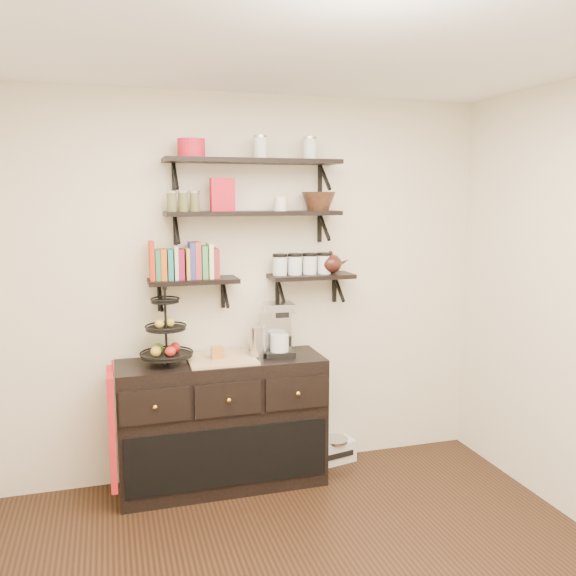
{
  "coord_description": "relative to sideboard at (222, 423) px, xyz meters",
  "views": [
    {
      "loc": [
        -0.96,
        -2.46,
        2.0
      ],
      "look_at": [
        0.11,
        1.15,
        1.43
      ],
      "focal_mm": 38.0,
      "sensor_mm": 36.0,
      "label": 1
    }
  ],
  "objects": [
    {
      "name": "ramekins",
      "position": [
        0.45,
        0.1,
        1.5
      ],
      "size": [
        0.09,
        0.09,
        0.1
      ],
      "primitive_type": "cylinder",
      "color": "white",
      "rests_on": "shelf_mid"
    },
    {
      "name": "apron",
      "position": [
        -0.73,
        -0.1,
        0.08
      ],
      "size": [
        0.04,
        0.32,
        0.75
      ],
      "primitive_type": "cube",
      "color": "#9E1411",
      "rests_on": "sideboard"
    },
    {
      "name": "radio",
      "position": [
        0.88,
        0.13,
        -0.36
      ],
      "size": [
        0.33,
        0.24,
        0.18
      ],
      "rotation": [
        0.0,
        0.0,
        0.22
      ],
      "color": "silver",
      "rests_on": "floor"
    },
    {
      "name": "shelf_low_left",
      "position": [
        -0.16,
        0.12,
        0.98
      ],
      "size": [
        0.6,
        0.25,
        0.23
      ],
      "color": "black",
      "rests_on": "back_wall"
    },
    {
      "name": "sideboard",
      "position": [
        0.0,
        0.0,
        0.0
      ],
      "size": [
        1.4,
        0.5,
        0.92
      ],
      "color": "black",
      "rests_on": "floor"
    },
    {
      "name": "fruit_stand",
      "position": [
        -0.36,
        0.0,
        0.62
      ],
      "size": [
        0.34,
        0.34,
        0.5
      ],
      "rotation": [
        0.0,
        0.0,
        -0.03
      ],
      "color": "black",
      "rests_on": "sideboard"
    },
    {
      "name": "back_wall",
      "position": [
        0.26,
        0.24,
        0.9
      ],
      "size": [
        3.5,
        0.02,
        2.7
      ],
      "primitive_type": "cube",
      "color": "beige",
      "rests_on": "ground"
    },
    {
      "name": "thermal_carafe",
      "position": [
        0.25,
        -0.02,
        0.56
      ],
      "size": [
        0.11,
        0.11,
        0.22
      ],
      "primitive_type": "cylinder",
      "color": "silver",
      "rests_on": "sideboard"
    },
    {
      "name": "cookbooks",
      "position": [
        -0.21,
        0.12,
        1.11
      ],
      "size": [
        0.43,
        0.15,
        0.26
      ],
      "color": "red",
      "rests_on": "shelf_low_left"
    },
    {
      "name": "shelf_mid",
      "position": [
        0.26,
        0.1,
        1.43
      ],
      "size": [
        1.2,
        0.27,
        0.23
      ],
      "color": "black",
      "rests_on": "back_wall"
    },
    {
      "name": "glass_canisters",
      "position": [
        0.61,
        0.12,
        1.06
      ],
      "size": [
        0.43,
        0.1,
        0.13
      ],
      "color": "silver",
      "rests_on": "shelf_low_right"
    },
    {
      "name": "walnut_bowl",
      "position": [
        0.73,
        0.1,
        1.51
      ],
      "size": [
        0.24,
        0.24,
        0.13
      ],
      "primitive_type": null,
      "color": "black",
      "rests_on": "shelf_mid"
    },
    {
      "name": "teapot",
      "position": [
        0.83,
        0.12,
        1.08
      ],
      "size": [
        0.24,
        0.2,
        0.16
      ],
      "primitive_type": null,
      "rotation": [
        0.0,
        0.0,
        -0.17
      ],
      "color": "#35140F",
      "rests_on": "shelf_low_right"
    },
    {
      "name": "shelf_low_right",
      "position": [
        0.68,
        0.12,
        0.98
      ],
      "size": [
        0.6,
        0.25,
        0.23
      ],
      "color": "black",
      "rests_on": "back_wall"
    },
    {
      "name": "red_pot",
      "position": [
        -0.16,
        0.1,
        1.86
      ],
      "size": [
        0.18,
        0.18,
        0.12
      ],
      "primitive_type": "cylinder",
      "color": "red",
      "rests_on": "shelf_top"
    },
    {
      "name": "shelf_top",
      "position": [
        0.26,
        0.1,
        1.78
      ],
      "size": [
        1.2,
        0.27,
        0.23
      ],
      "color": "black",
      "rests_on": "back_wall"
    },
    {
      "name": "coffee_maker",
      "position": [
        0.41,
        0.03,
        0.63
      ],
      "size": [
        0.21,
        0.21,
        0.37
      ],
      "rotation": [
        0.0,
        0.0,
        -0.06
      ],
      "color": "black",
      "rests_on": "sideboard"
    },
    {
      "name": "ceiling",
      "position": [
        0.26,
        -1.51,
        2.25
      ],
      "size": [
        3.5,
        3.5,
        0.02
      ],
      "primitive_type": "cube",
      "color": "white",
      "rests_on": "back_wall"
    },
    {
      "name": "candle",
      "position": [
        -0.03,
        0.0,
        0.5
      ],
      "size": [
        0.08,
        0.08,
        0.08
      ],
      "primitive_type": "cube",
      "color": "#AC6A27",
      "rests_on": "sideboard"
    },
    {
      "name": "recipe_box",
      "position": [
        0.04,
        0.1,
        1.56
      ],
      "size": [
        0.16,
        0.07,
        0.22
      ],
      "primitive_type": "cube",
      "rotation": [
        0.0,
        0.0,
        0.06
      ],
      "color": "red",
      "rests_on": "shelf_mid"
    }
  ]
}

